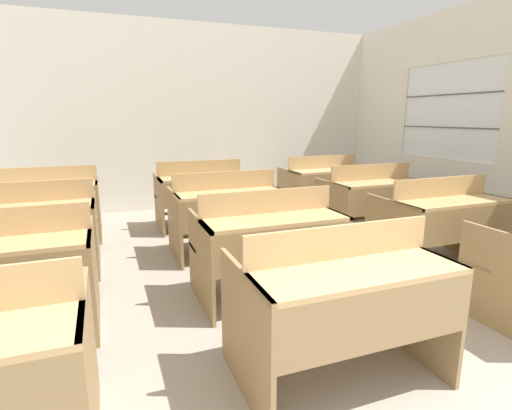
{
  "coord_description": "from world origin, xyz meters",
  "views": [
    {
      "loc": [
        -1.23,
        -0.54,
        1.52
      ],
      "look_at": [
        -0.07,
        2.5,
        0.79
      ],
      "focal_mm": 28.0,
      "sensor_mm": 36.0,
      "label": 1
    }
  ],
  "objects_px": {
    "bench_third_center": "(226,211)",
    "bench_back_right": "(323,184)",
    "bench_second_right": "(440,221)",
    "bench_front_center": "(340,300)",
    "bench_second_center": "(268,242)",
    "bench_back_left": "(48,203)",
    "bench_second_left": "(2,272)",
    "bench_third_right": "(371,199)",
    "bench_third_left": "(30,228)",
    "bench_back_center": "(201,192)"
  },
  "relations": [
    {
      "from": "bench_third_center",
      "to": "bench_back_right",
      "type": "relative_size",
      "value": 1.0
    },
    {
      "from": "bench_third_center",
      "to": "bench_back_right",
      "type": "xyz_separation_m",
      "value": [
        1.92,
        1.19,
        0.0
      ]
    },
    {
      "from": "bench_second_right",
      "to": "bench_front_center",
      "type": "bearing_deg",
      "value": -148.62
    },
    {
      "from": "bench_second_center",
      "to": "bench_back_left",
      "type": "bearing_deg",
      "value": 128.81
    },
    {
      "from": "bench_second_center",
      "to": "bench_second_left",
      "type": "bearing_deg",
      "value": 179.41
    },
    {
      "from": "bench_second_left",
      "to": "bench_second_center",
      "type": "relative_size",
      "value": 1.0
    },
    {
      "from": "bench_third_right",
      "to": "bench_second_right",
      "type": "bearing_deg",
      "value": -91.45
    },
    {
      "from": "bench_third_left",
      "to": "bench_third_center",
      "type": "distance_m",
      "value": 1.93
    },
    {
      "from": "bench_second_right",
      "to": "bench_back_left",
      "type": "distance_m",
      "value": 4.47
    },
    {
      "from": "bench_second_right",
      "to": "bench_back_right",
      "type": "xyz_separation_m",
      "value": [
        0.03,
        2.37,
        0.0
      ]
    },
    {
      "from": "bench_second_center",
      "to": "bench_back_center",
      "type": "distance_m",
      "value": 2.4
    },
    {
      "from": "bench_second_left",
      "to": "bench_back_right",
      "type": "distance_m",
      "value": 4.52
    },
    {
      "from": "bench_second_right",
      "to": "bench_back_center",
      "type": "distance_m",
      "value": 3.04
    },
    {
      "from": "bench_third_center",
      "to": "bench_back_left",
      "type": "distance_m",
      "value": 2.24
    },
    {
      "from": "bench_second_left",
      "to": "bench_third_right",
      "type": "distance_m",
      "value": 4.03
    },
    {
      "from": "bench_second_center",
      "to": "bench_third_left",
      "type": "bearing_deg",
      "value": 148.32
    },
    {
      "from": "bench_back_center",
      "to": "bench_back_right",
      "type": "height_order",
      "value": "same"
    },
    {
      "from": "bench_second_left",
      "to": "bench_back_center",
      "type": "height_order",
      "value": "same"
    },
    {
      "from": "bench_second_left",
      "to": "bench_second_center",
      "type": "bearing_deg",
      "value": -0.59
    },
    {
      "from": "bench_second_left",
      "to": "bench_back_center",
      "type": "distance_m",
      "value": 3.06
    },
    {
      "from": "bench_second_right",
      "to": "bench_back_right",
      "type": "height_order",
      "value": "same"
    },
    {
      "from": "bench_back_center",
      "to": "bench_back_right",
      "type": "bearing_deg",
      "value": -0.41
    },
    {
      "from": "bench_second_center",
      "to": "bench_back_right",
      "type": "xyz_separation_m",
      "value": [
        1.92,
        2.38,
        0.0
      ]
    },
    {
      "from": "bench_third_left",
      "to": "bench_back_left",
      "type": "distance_m",
      "value": 1.18
    },
    {
      "from": "bench_third_left",
      "to": "bench_back_center",
      "type": "relative_size",
      "value": 1.0
    },
    {
      "from": "bench_front_center",
      "to": "bench_back_right",
      "type": "relative_size",
      "value": 1.0
    },
    {
      "from": "bench_front_center",
      "to": "bench_back_center",
      "type": "height_order",
      "value": "same"
    },
    {
      "from": "bench_back_right",
      "to": "bench_back_left",
      "type": "bearing_deg",
      "value": -179.93
    },
    {
      "from": "bench_second_center",
      "to": "bench_second_right",
      "type": "distance_m",
      "value": 1.89
    },
    {
      "from": "bench_third_left",
      "to": "bench_back_left",
      "type": "bearing_deg",
      "value": 88.95
    },
    {
      "from": "bench_back_left",
      "to": "bench_second_center",
      "type": "bearing_deg",
      "value": -51.19
    },
    {
      "from": "bench_back_center",
      "to": "bench_front_center",
      "type": "bearing_deg",
      "value": -90.32
    },
    {
      "from": "bench_front_center",
      "to": "bench_third_right",
      "type": "xyz_separation_m",
      "value": [
        1.95,
        2.33,
        0.0
      ]
    },
    {
      "from": "bench_back_left",
      "to": "bench_back_right",
      "type": "bearing_deg",
      "value": 0.07
    },
    {
      "from": "bench_second_left",
      "to": "bench_third_center",
      "type": "bearing_deg",
      "value": 31.27
    },
    {
      "from": "bench_third_center",
      "to": "bench_third_right",
      "type": "height_order",
      "value": "same"
    },
    {
      "from": "bench_back_right",
      "to": "bench_second_left",
      "type": "bearing_deg",
      "value": -148.51
    },
    {
      "from": "bench_third_center",
      "to": "bench_back_center",
      "type": "height_order",
      "value": "same"
    },
    {
      "from": "bench_back_center",
      "to": "bench_third_center",
      "type": "bearing_deg",
      "value": -89.64
    },
    {
      "from": "bench_third_left",
      "to": "bench_back_right",
      "type": "bearing_deg",
      "value": 17.15
    },
    {
      "from": "bench_third_left",
      "to": "bench_back_right",
      "type": "xyz_separation_m",
      "value": [
        3.85,
        1.19,
        0.0
      ]
    },
    {
      "from": "bench_front_center",
      "to": "bench_back_left",
      "type": "xyz_separation_m",
      "value": [
        -1.88,
        3.53,
        0.0
      ]
    },
    {
      "from": "bench_second_center",
      "to": "bench_back_left",
      "type": "height_order",
      "value": "same"
    },
    {
      "from": "bench_third_left",
      "to": "bench_third_center",
      "type": "bearing_deg",
      "value": 0.05
    },
    {
      "from": "bench_third_center",
      "to": "bench_back_left",
      "type": "xyz_separation_m",
      "value": [
        -1.91,
        1.18,
        0.0
      ]
    },
    {
      "from": "bench_back_left",
      "to": "bench_third_right",
      "type": "bearing_deg",
      "value": -17.35
    },
    {
      "from": "bench_third_right",
      "to": "bench_back_right",
      "type": "distance_m",
      "value": 1.2
    },
    {
      "from": "bench_third_left",
      "to": "bench_back_left",
      "type": "xyz_separation_m",
      "value": [
        0.02,
        1.18,
        0.0
      ]
    },
    {
      "from": "bench_second_left",
      "to": "bench_third_left",
      "type": "bearing_deg",
      "value": 89.74
    },
    {
      "from": "bench_front_center",
      "to": "bench_back_right",
      "type": "bearing_deg",
      "value": 61.15
    }
  ]
}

